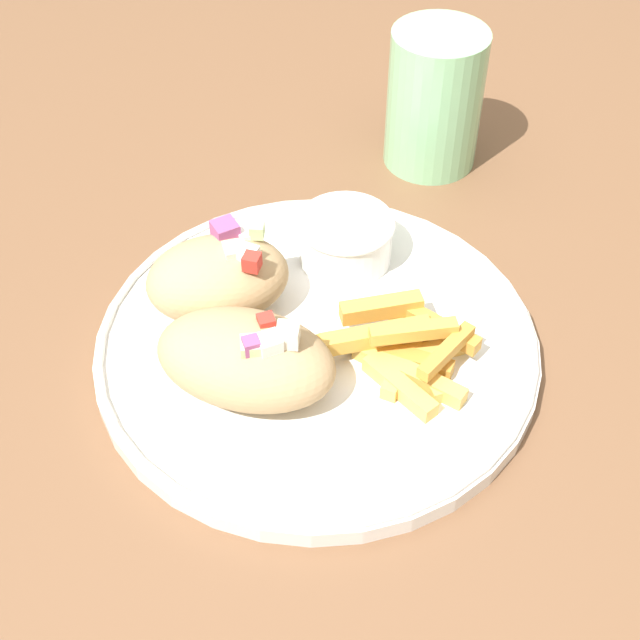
% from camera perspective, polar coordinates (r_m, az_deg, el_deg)
% --- Properties ---
extents(table, '(1.23, 1.23, 0.72)m').
position_cam_1_polar(table, '(0.71, 0.89, -5.23)').
color(table, brown).
rests_on(table, ground_plane).
extents(plate, '(0.32, 0.32, 0.02)m').
position_cam_1_polar(plate, '(0.64, -0.00, -1.51)').
color(plate, white).
rests_on(plate, table).
extents(pita_sandwich_near, '(0.14, 0.11, 0.06)m').
position_cam_1_polar(pita_sandwich_near, '(0.59, -4.55, -2.48)').
color(pita_sandwich_near, tan).
rests_on(pita_sandwich_near, plate).
extents(pita_sandwich_far, '(0.12, 0.10, 0.06)m').
position_cam_1_polar(pita_sandwich_far, '(0.65, -6.33, 2.72)').
color(pita_sandwich_far, tan).
rests_on(pita_sandwich_far, plate).
extents(fries_pile, '(0.12, 0.11, 0.03)m').
position_cam_1_polar(fries_pile, '(0.62, 5.45, -1.72)').
color(fries_pile, '#E5B251').
rests_on(fries_pile, plate).
extents(sauce_ramekin, '(0.08, 0.08, 0.04)m').
position_cam_1_polar(sauce_ramekin, '(0.69, 1.82, 5.33)').
color(sauce_ramekin, white).
rests_on(sauce_ramekin, plate).
extents(water_glass, '(0.08, 0.08, 0.12)m').
position_cam_1_polar(water_glass, '(0.80, 7.45, 13.48)').
color(water_glass, '#8CCC93').
rests_on(water_glass, table).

